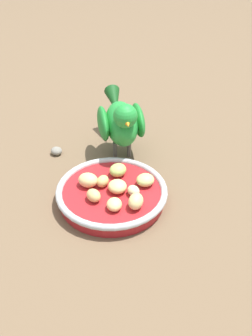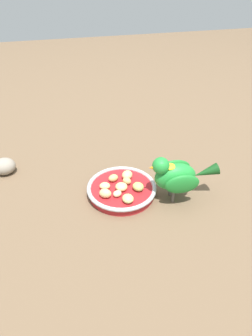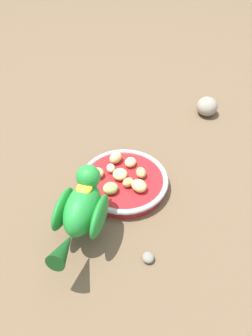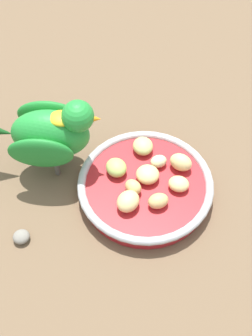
{
  "view_description": "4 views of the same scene",
  "coord_description": "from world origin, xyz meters",
  "px_view_note": "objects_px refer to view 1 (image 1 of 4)",
  "views": [
    {
      "loc": [
        0.11,
        0.62,
        0.53
      ],
      "look_at": [
        -0.05,
        0.01,
        0.06
      ],
      "focal_mm": 48.9,
      "sensor_mm": 36.0,
      "label": 1
    },
    {
      "loc": [
        -0.65,
        0.17,
        0.55
      ],
      "look_at": [
        0.0,
        -0.0,
        0.07
      ],
      "focal_mm": 31.83,
      "sensor_mm": 36.0,
      "label": 2
    },
    {
      "loc": [
        0.05,
        -0.44,
        0.51
      ],
      "look_at": [
        -0.02,
        0.01,
        0.07
      ],
      "focal_mm": 32.5,
      "sensor_mm": 36.0,
      "label": 3
    },
    {
      "loc": [
        0.38,
        -0.02,
        0.62
      ],
      "look_at": [
        -0.04,
        -0.01,
        0.04
      ],
      "focal_mm": 54.4,
      "sensor_mm": 36.0,
      "label": 4
    }
  ],
  "objects_px": {
    "apple_piece_0": "(117,186)",
    "apple_piece_1": "(145,180)",
    "apple_piece_3": "(136,201)",
    "pebble_0": "(56,151)",
    "apple_piece_7": "(103,182)",
    "apple_piece_8": "(134,191)",
    "feeding_bowl": "(112,194)",
    "apple_piece_5": "(88,180)",
    "parrot": "(121,121)",
    "apple_piece_4": "(118,170)",
    "apple_piece_2": "(94,195)",
    "apple_piece_6": "(114,204)"
  },
  "relations": [
    {
      "from": "feeding_bowl",
      "to": "apple_piece_8",
      "type": "distance_m",
      "value": 0.04
    },
    {
      "from": "apple_piece_2",
      "to": "apple_piece_4",
      "type": "relative_size",
      "value": 0.9
    },
    {
      "from": "feeding_bowl",
      "to": "apple_piece_6",
      "type": "xyz_separation_m",
      "value": [
        0.01,
        0.05,
        0.02
      ]
    },
    {
      "from": "apple_piece_6",
      "to": "apple_piece_0",
      "type": "bearing_deg",
      "value": -111.01
    },
    {
      "from": "apple_piece_1",
      "to": "apple_piece_3",
      "type": "height_order",
      "value": "apple_piece_3"
    },
    {
      "from": "apple_piece_8",
      "to": "pebble_0",
      "type": "height_order",
      "value": "apple_piece_8"
    },
    {
      "from": "apple_piece_5",
      "to": "parrot",
      "type": "distance_m",
      "value": 0.15
    },
    {
      "from": "apple_piece_6",
      "to": "apple_piece_7",
      "type": "xyz_separation_m",
      "value": [
        0.0,
        -0.06,
        0.0
      ]
    },
    {
      "from": "apple_piece_0",
      "to": "apple_piece_5",
      "type": "xyz_separation_m",
      "value": [
        0.05,
        -0.03,
        0.0
      ]
    },
    {
      "from": "apple_piece_6",
      "to": "pebble_0",
      "type": "height_order",
      "value": "apple_piece_6"
    },
    {
      "from": "apple_piece_3",
      "to": "apple_piece_5",
      "type": "bearing_deg",
      "value": -50.36
    },
    {
      "from": "apple_piece_6",
      "to": "apple_piece_1",
      "type": "bearing_deg",
      "value": -145.13
    },
    {
      "from": "pebble_0",
      "to": "apple_piece_4",
      "type": "bearing_deg",
      "value": 125.75
    },
    {
      "from": "apple_piece_1",
      "to": "apple_piece_8",
      "type": "relative_size",
      "value": 1.32
    },
    {
      "from": "apple_piece_0",
      "to": "apple_piece_4",
      "type": "xyz_separation_m",
      "value": [
        -0.01,
        -0.04,
        0.0
      ]
    },
    {
      "from": "parrot",
      "to": "pebble_0",
      "type": "xyz_separation_m",
      "value": [
        0.13,
        -0.04,
        -0.07
      ]
    },
    {
      "from": "apple_piece_0",
      "to": "apple_piece_8",
      "type": "bearing_deg",
      "value": 144.64
    },
    {
      "from": "apple_piece_5",
      "to": "feeding_bowl",
      "type": "bearing_deg",
      "value": 144.45
    },
    {
      "from": "parrot",
      "to": "apple_piece_5",
      "type": "bearing_deg",
      "value": -34.0
    },
    {
      "from": "pebble_0",
      "to": "feeding_bowl",
      "type": "bearing_deg",
      "value": 112.78
    },
    {
      "from": "apple_piece_3",
      "to": "apple_piece_5",
      "type": "relative_size",
      "value": 0.95
    },
    {
      "from": "apple_piece_2",
      "to": "apple_piece_3",
      "type": "distance_m",
      "value": 0.07
    },
    {
      "from": "feeding_bowl",
      "to": "apple_piece_8",
      "type": "height_order",
      "value": "apple_piece_8"
    },
    {
      "from": "apple_piece_0",
      "to": "apple_piece_7",
      "type": "xyz_separation_m",
      "value": [
        0.02,
        -0.02,
        -0.0
      ]
    },
    {
      "from": "apple_piece_2",
      "to": "apple_piece_5",
      "type": "height_order",
      "value": "apple_piece_5"
    },
    {
      "from": "feeding_bowl",
      "to": "apple_piece_5",
      "type": "bearing_deg",
      "value": -35.55
    },
    {
      "from": "apple_piece_6",
      "to": "pebble_0",
      "type": "relative_size",
      "value": 1.26
    },
    {
      "from": "apple_piece_8",
      "to": "feeding_bowl",
      "type": "bearing_deg",
      "value": -31.04
    },
    {
      "from": "apple_piece_2",
      "to": "parrot",
      "type": "bearing_deg",
      "value": -120.25
    },
    {
      "from": "apple_piece_4",
      "to": "feeding_bowl",
      "type": "bearing_deg",
      "value": 61.96
    },
    {
      "from": "parrot",
      "to": "apple_piece_4",
      "type": "bearing_deg",
      "value": -13.45
    },
    {
      "from": "apple_piece_0",
      "to": "apple_piece_4",
      "type": "distance_m",
      "value": 0.05
    },
    {
      "from": "apple_piece_3",
      "to": "pebble_0",
      "type": "bearing_deg",
      "value": -65.81
    },
    {
      "from": "feeding_bowl",
      "to": "pebble_0",
      "type": "height_order",
      "value": "feeding_bowl"
    },
    {
      "from": "apple_piece_2",
      "to": "feeding_bowl",
      "type": "bearing_deg",
      "value": -155.92
    },
    {
      "from": "apple_piece_3",
      "to": "parrot",
      "type": "bearing_deg",
      "value": -97.68
    },
    {
      "from": "apple_piece_7",
      "to": "apple_piece_6",
      "type": "bearing_deg",
      "value": 94.08
    },
    {
      "from": "feeding_bowl",
      "to": "apple_piece_7",
      "type": "bearing_deg",
      "value": -55.9
    },
    {
      "from": "apple_piece_7",
      "to": "apple_piece_8",
      "type": "height_order",
      "value": "apple_piece_7"
    },
    {
      "from": "apple_piece_1",
      "to": "apple_piece_3",
      "type": "distance_m",
      "value": 0.06
    },
    {
      "from": "apple_piece_6",
      "to": "apple_piece_8",
      "type": "distance_m",
      "value": 0.05
    },
    {
      "from": "apple_piece_3",
      "to": "parrot",
      "type": "distance_m",
      "value": 0.2
    },
    {
      "from": "apple_piece_1",
      "to": "apple_piece_7",
      "type": "xyz_separation_m",
      "value": [
        0.07,
        -0.02,
        -0.0
      ]
    },
    {
      "from": "apple_piece_2",
      "to": "apple_piece_5",
      "type": "bearing_deg",
      "value": -88.66
    },
    {
      "from": "apple_piece_0",
      "to": "apple_piece_1",
      "type": "relative_size",
      "value": 1.04
    },
    {
      "from": "apple_piece_0",
      "to": "parrot",
      "type": "height_order",
      "value": "parrot"
    },
    {
      "from": "apple_piece_4",
      "to": "parrot",
      "type": "xyz_separation_m",
      "value": [
        -0.03,
        -0.1,
        0.04
      ]
    },
    {
      "from": "apple_piece_3",
      "to": "pebble_0",
      "type": "xyz_separation_m",
      "value": [
        0.1,
        -0.22,
        -0.03
      ]
    },
    {
      "from": "apple_piece_0",
      "to": "apple_piece_7",
      "type": "bearing_deg",
      "value": -43.66
    },
    {
      "from": "feeding_bowl",
      "to": "apple_piece_0",
      "type": "bearing_deg",
      "value": 161.64
    }
  ]
}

